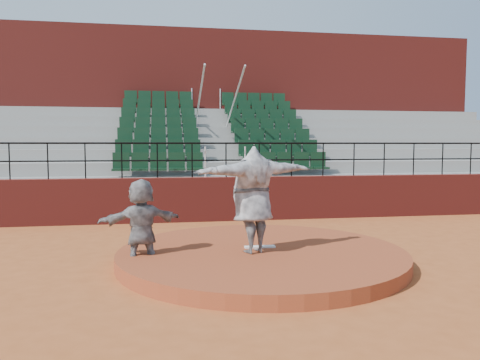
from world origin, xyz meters
The scene contains 9 objects.
ground centered at (0.00, 0.00, 0.00)m, with size 90.00×90.00×0.00m, color #A65125.
pitchers_mound centered at (0.00, 0.00, 0.12)m, with size 5.50×5.50×0.25m, color brown.
pitching_rubber centered at (0.00, 0.15, 0.27)m, with size 0.60×0.15×0.03m, color white.
boundary_wall centered at (0.00, 5.00, 0.65)m, with size 24.00×0.30×1.30m, color maroon.
wall_railing centered at (0.00, 5.00, 2.03)m, with size 24.04×0.05×1.03m.
seating_deck centered at (0.00, 8.65, 1.43)m, with size 24.00×5.97×4.63m.
press_box_facade centered at (0.00, 12.60, 3.55)m, with size 24.00×3.00×7.10m, color maroon.
pitcher centered at (-0.22, -0.22, 1.24)m, with size 2.44×0.66×1.99m, color black.
fielder centered at (-2.26, -0.05, 0.82)m, with size 1.53×0.49×1.65m, color black.
Camera 1 is at (-1.88, -8.69, 2.27)m, focal length 35.00 mm.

